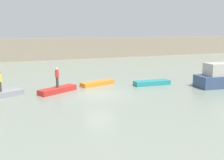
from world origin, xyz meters
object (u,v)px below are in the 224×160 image
(rowboat_orange, at_px, (97,83))
(rowboat_teal, at_px, (152,83))
(motorboat, at_px, (223,78))
(rowboat_red, at_px, (58,90))
(person_red_shirt, at_px, (57,76))
(rowboat_grey, at_px, (1,94))
(person_yellow_shirt, at_px, (0,80))

(rowboat_orange, relative_size, rowboat_teal, 0.96)
(motorboat, height_order, rowboat_red, motorboat)
(person_red_shirt, bearing_deg, rowboat_grey, 178.50)
(rowboat_red, relative_size, rowboat_teal, 1.00)
(person_yellow_shirt, bearing_deg, rowboat_red, -1.50)
(rowboat_red, bearing_deg, person_red_shirt, 0.00)
(motorboat, height_order, person_red_shirt, motorboat)
(motorboat, distance_m, rowboat_orange, 12.18)
(rowboat_red, distance_m, person_yellow_shirt, 4.75)
(rowboat_red, bearing_deg, rowboat_orange, -8.21)
(rowboat_grey, relative_size, rowboat_orange, 0.99)
(rowboat_grey, distance_m, rowboat_orange, 8.93)
(rowboat_grey, bearing_deg, motorboat, -35.14)
(rowboat_orange, relative_size, person_yellow_shirt, 2.03)
(motorboat, relative_size, rowboat_grey, 1.69)
(motorboat, xyz_separation_m, rowboat_orange, (-11.06, 5.04, -0.65))
(rowboat_orange, bearing_deg, motorboat, -41.32)
(rowboat_red, bearing_deg, person_yellow_shirt, 149.33)
(rowboat_orange, distance_m, person_yellow_shirt, 9.01)
(person_red_shirt, bearing_deg, rowboat_orange, 20.96)
(rowboat_grey, height_order, person_yellow_shirt, person_yellow_shirt)
(rowboat_orange, bearing_deg, rowboat_red, -175.86)
(rowboat_grey, height_order, rowboat_red, rowboat_red)
(rowboat_orange, distance_m, person_red_shirt, 4.67)
(rowboat_grey, bearing_deg, person_red_shirt, -26.50)
(person_red_shirt, bearing_deg, motorboat, -12.67)
(rowboat_red, relative_size, person_red_shirt, 2.08)
(person_yellow_shirt, bearing_deg, rowboat_orange, 9.61)
(rowboat_grey, bearing_deg, rowboat_teal, -26.57)
(person_red_shirt, xyz_separation_m, person_yellow_shirt, (-4.60, 0.12, -0.01))
(rowboat_orange, distance_m, rowboat_teal, 5.41)
(person_red_shirt, bearing_deg, rowboat_teal, -1.60)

